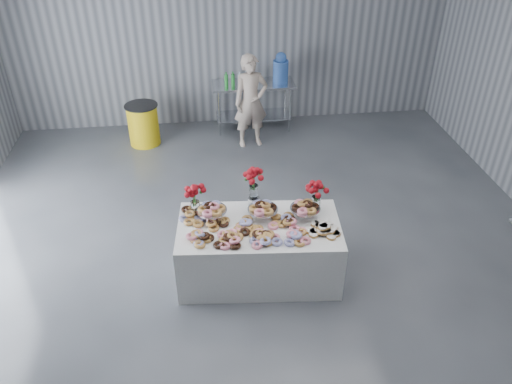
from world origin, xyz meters
TOP-DOWN VIEW (x-y plane):
  - ground at (0.00, 0.00)m, footprint 9.00×9.00m
  - room_walls at (-0.27, 0.07)m, footprint 8.04×9.04m
  - display_table at (-0.02, 0.04)m, footprint 1.98×1.16m
  - prep_table at (0.39, 4.10)m, footprint 1.50×0.60m
  - donut_mounds at (-0.02, -0.01)m, footprint 1.87×0.95m
  - cake_stand_left at (-0.56, 0.24)m, footprint 0.36×0.36m
  - cake_stand_mid at (0.04, 0.19)m, footprint 0.36×0.36m
  - cake_stand_right at (0.54, 0.14)m, footprint 0.36×0.36m
  - danish_pile at (0.71, -0.17)m, footprint 0.48×0.48m
  - bouquet_left at (-0.75, 0.36)m, footprint 0.26×0.26m
  - bouquet_right at (0.70, 0.28)m, footprint 0.26×0.26m
  - bouquet_center at (-0.04, 0.40)m, footprint 0.26×0.26m
  - water_jug at (0.89, 4.10)m, footprint 0.28×0.28m
  - drink_bottles at (0.07, 4.00)m, footprint 0.54×0.08m
  - person at (0.27, 3.45)m, footprint 0.66×0.49m
  - trash_barrel at (-1.63, 3.71)m, footprint 0.58×0.58m

SIDE VIEW (x-z plane):
  - ground at x=0.00m, z-range 0.00..0.00m
  - trash_barrel at x=-1.63m, z-range 0.00..0.75m
  - display_table at x=-0.02m, z-range 0.00..0.75m
  - prep_table at x=0.39m, z-range 0.17..1.07m
  - donut_mounds at x=-0.02m, z-range 0.75..0.84m
  - danish_pile at x=0.71m, z-range 0.75..0.86m
  - person at x=0.27m, z-range 0.00..1.64m
  - cake_stand_left at x=-0.56m, z-range 0.80..0.98m
  - cake_stand_mid at x=0.04m, z-range 0.80..0.98m
  - cake_stand_right at x=0.54m, z-range 0.80..0.98m
  - drink_bottles at x=0.07m, z-range 0.90..1.17m
  - bouquet_left at x=-0.75m, z-range 0.84..1.26m
  - bouquet_right at x=0.70m, z-range 0.84..1.26m
  - bouquet_center at x=-0.04m, z-range 0.84..1.41m
  - water_jug at x=0.89m, z-range 0.87..1.43m
  - room_walls at x=-0.27m, z-range 0.63..4.65m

